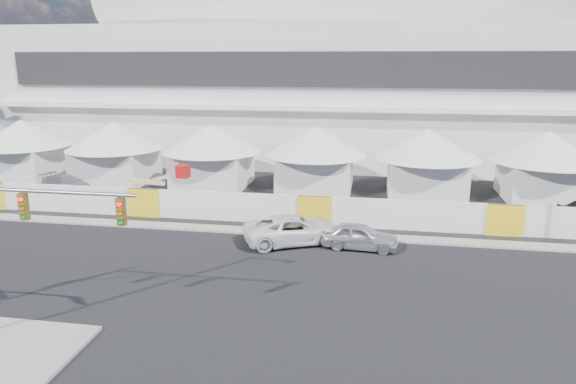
% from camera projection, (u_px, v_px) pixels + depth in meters
% --- Properties ---
extents(ground, '(160.00, 160.00, 0.00)m').
position_uv_depth(ground, '(131.00, 325.00, 21.43)').
color(ground, black).
rests_on(ground, ground).
extents(far_curb, '(80.00, 1.20, 0.12)m').
position_uv_depth(far_curb, '(547.00, 247.00, 30.13)').
color(far_curb, gray).
rests_on(far_curb, ground).
extents(stadium, '(80.00, 24.80, 21.98)m').
position_uv_depth(stadium, '(368.00, 71.00, 57.22)').
color(stadium, silver).
rests_on(stadium, ground).
extents(tent_row, '(53.40, 8.40, 5.40)m').
position_uv_depth(tent_row, '(263.00, 151.00, 43.45)').
color(tent_row, silver).
rests_on(tent_row, ground).
extents(hoarding_fence, '(70.00, 0.25, 2.00)m').
position_uv_depth(hoarding_fence, '(314.00, 211.00, 34.05)').
color(hoarding_fence, white).
rests_on(hoarding_fence, ground).
extents(sedan_silver, '(2.11, 4.58, 1.52)m').
position_uv_depth(sedan_silver, '(360.00, 236.00, 29.93)').
color(sedan_silver, silver).
rests_on(sedan_silver, ground).
extents(pickup_curb, '(5.04, 6.65, 1.68)m').
position_uv_depth(pickup_curb, '(294.00, 229.00, 30.83)').
color(pickup_curb, white).
rests_on(pickup_curb, ground).
extents(lot_car_c, '(3.36, 5.02, 1.35)m').
position_uv_depth(lot_car_c, '(66.00, 183.00, 42.93)').
color(lot_car_c, '#ADADB2').
rests_on(lot_car_c, ground).
extents(boom_lift, '(6.58, 1.87, 3.29)m').
position_uv_depth(boom_lift, '(140.00, 193.00, 38.94)').
color(boom_lift, '#B81211').
rests_on(boom_lift, ground).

